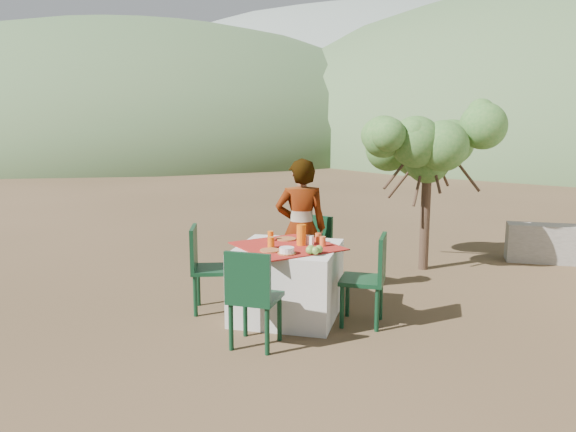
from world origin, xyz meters
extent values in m
plane|color=#3D2E1B|center=(0.00, 0.00, 0.00)|extent=(160.00, 160.00, 0.00)
cube|color=silver|center=(-0.23, 0.33, 0.38)|extent=(1.02, 1.02, 0.75)
cube|color=maroon|center=(-0.23, 0.33, 0.76)|extent=(1.30, 1.30, 0.01)
cylinder|color=black|center=(-0.40, 1.12, 0.22)|extent=(0.04, 0.04, 0.44)
cylinder|color=black|center=(-0.08, 1.02, 0.22)|extent=(0.04, 0.04, 0.44)
cylinder|color=black|center=(-0.29, 1.44, 0.22)|extent=(0.04, 0.04, 0.44)
cylinder|color=black|center=(0.03, 1.34, 0.22)|extent=(0.04, 0.04, 0.44)
cube|color=black|center=(-0.19, 1.23, 0.44)|extent=(0.52, 0.52, 0.04)
cube|color=black|center=(-0.13, 1.41, 0.68)|extent=(0.41, 0.16, 0.43)
cylinder|color=black|center=(-0.14, -0.32, 0.23)|extent=(0.04, 0.04, 0.45)
cylinder|color=black|center=(-0.48, -0.30, 0.23)|extent=(0.04, 0.04, 0.45)
cylinder|color=black|center=(-0.16, -0.66, 0.23)|extent=(0.04, 0.04, 0.45)
cylinder|color=black|center=(-0.50, -0.64, 0.23)|extent=(0.04, 0.04, 0.45)
cube|color=black|center=(-0.32, -0.48, 0.45)|extent=(0.45, 0.45, 0.04)
cube|color=black|center=(-0.33, -0.67, 0.70)|extent=(0.43, 0.06, 0.44)
cylinder|color=black|center=(-0.83, 0.19, 0.23)|extent=(0.04, 0.04, 0.46)
cylinder|color=black|center=(-0.94, 0.52, 0.23)|extent=(0.04, 0.04, 0.46)
cylinder|color=black|center=(-1.16, 0.08, 0.23)|extent=(0.04, 0.04, 0.46)
cylinder|color=black|center=(-1.27, 0.41, 0.23)|extent=(0.04, 0.04, 0.46)
cube|color=black|center=(-1.05, 0.30, 0.46)|extent=(0.54, 0.54, 0.04)
cube|color=black|center=(-1.23, 0.24, 0.70)|extent=(0.17, 0.42, 0.45)
cylinder|color=black|center=(0.39, 0.47, 0.23)|extent=(0.04, 0.04, 0.46)
cylinder|color=black|center=(0.38, 0.13, 0.23)|extent=(0.04, 0.04, 0.46)
cylinder|color=black|center=(0.73, 0.47, 0.23)|extent=(0.04, 0.04, 0.46)
cylinder|color=black|center=(0.73, 0.12, 0.23)|extent=(0.04, 0.04, 0.46)
cube|color=black|center=(0.56, 0.30, 0.46)|extent=(0.43, 0.43, 0.04)
cube|color=black|center=(0.75, 0.30, 0.70)|extent=(0.05, 0.43, 0.45)
imported|color=#8C6651|center=(-0.24, 1.02, 0.81)|extent=(0.67, 0.54, 1.61)
cylinder|color=#473023|center=(1.14, 2.58, 0.75)|extent=(0.13, 0.13, 1.49)
sphere|color=#2C6224|center=(1.14, 2.58, 1.49)|extent=(0.64, 0.64, 0.64)
sphere|color=#2C6224|center=(1.72, 2.58, 1.65)|extent=(0.60, 0.60, 0.60)
sphere|color=#2C6224|center=(0.60, 2.69, 1.60)|extent=(0.55, 0.55, 0.55)
sphere|color=#2C6224|center=(1.24, 3.17, 1.71)|extent=(0.58, 0.58, 0.58)
sphere|color=#2C6224|center=(1.19, 2.05, 1.55)|extent=(0.51, 0.51, 0.51)
ellipsoid|color=#375831|center=(-18.00, 30.00, 0.00)|extent=(40.00, 40.00, 16.00)
ellipsoid|color=slate|center=(-4.00, 52.00, 0.00)|extent=(60.00, 60.00, 24.00)
cylinder|color=brown|center=(-0.31, 0.60, 0.77)|extent=(0.22, 0.22, 0.01)
cylinder|color=brown|center=(-0.33, 0.05, 0.77)|extent=(0.20, 0.20, 0.01)
cylinder|color=#DF600E|center=(-0.46, 0.51, 0.81)|extent=(0.06, 0.06, 0.10)
cylinder|color=#DF600E|center=(-0.36, 0.18, 0.82)|extent=(0.07, 0.07, 0.11)
cylinder|color=#DF600E|center=(-0.09, 0.38, 0.87)|extent=(0.10, 0.10, 0.22)
cylinder|color=brown|center=(-0.14, -0.02, 0.77)|extent=(0.18, 0.18, 0.01)
cylinder|color=white|center=(-0.14, -0.02, 0.80)|extent=(0.15, 0.15, 0.05)
cylinder|color=#E05C27|center=(0.13, 0.39, 0.81)|extent=(0.06, 0.06, 0.10)
cylinder|color=#E05C27|center=(0.05, 0.57, 0.81)|extent=(0.06, 0.06, 0.10)
cube|color=white|center=(-0.01, 0.41, 0.81)|extent=(0.09, 0.07, 0.10)
sphere|color=olive|center=(0.07, 0.08, 0.80)|extent=(0.08, 0.08, 0.08)
sphere|color=olive|center=(0.15, 0.09, 0.80)|extent=(0.08, 0.08, 0.08)
sphere|color=olive|center=(0.13, 0.02, 0.80)|extent=(0.08, 0.08, 0.08)
sphere|color=olive|center=(0.07, 0.02, 0.80)|extent=(0.08, 0.08, 0.08)
camera|label=1|loc=(1.16, -5.14, 2.07)|focal=35.00mm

